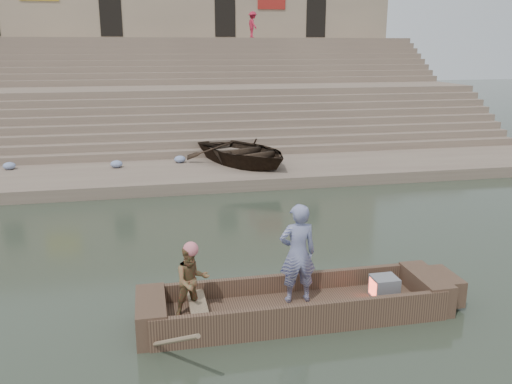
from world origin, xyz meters
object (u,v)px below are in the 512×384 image
object	(u,v)px
rowing_man	(192,281)
pedestrian	(253,25)
main_rowboat	(295,311)
beached_rowboat	(244,152)
standing_man	(298,253)
television	(384,287)

from	to	relation	value
rowing_man	pedestrian	distance (m)	25.62
main_rowboat	beached_rowboat	size ratio (longest dim) A/B	1.10
main_rowboat	standing_man	size ratio (longest dim) A/B	2.70
main_rowboat	pedestrian	size ratio (longest dim) A/B	3.26
main_rowboat	pedestrian	xyz separation A→B (m)	(4.15, 24.42, 5.86)
standing_man	television	size ratio (longest dim) A/B	4.02
main_rowboat	rowing_man	bearing A→B (deg)	178.67
standing_man	pedestrian	world-z (taller)	pedestrian
main_rowboat	pedestrian	distance (m)	25.45
rowing_man	beached_rowboat	world-z (taller)	rowing_man
beached_rowboat	pedestrian	world-z (taller)	pedestrian
main_rowboat	beached_rowboat	distance (m)	11.15
rowing_man	television	world-z (taller)	rowing_man
main_rowboat	television	xyz separation A→B (m)	(1.69, 0.00, 0.31)
television	pedestrian	distance (m)	25.16
television	beached_rowboat	xyz separation A→B (m)	(-0.59, 11.07, 0.45)
beached_rowboat	television	bearing A→B (deg)	-113.08
main_rowboat	pedestrian	bearing A→B (deg)	80.37
rowing_man	pedestrian	xyz separation A→B (m)	(5.98, 24.38, 5.11)
main_rowboat	pedestrian	world-z (taller)	pedestrian
main_rowboat	television	world-z (taller)	television
main_rowboat	television	bearing A→B (deg)	0.00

